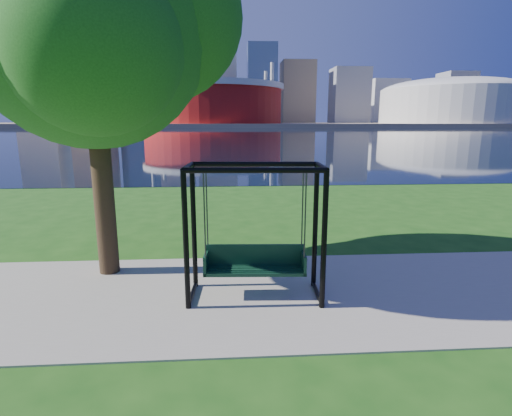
{
  "coord_description": "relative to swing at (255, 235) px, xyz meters",
  "views": [
    {
      "loc": [
        -0.68,
        -7.29,
        3.11
      ],
      "look_at": [
        -0.2,
        0.0,
        1.52
      ],
      "focal_mm": 28.0,
      "sensor_mm": 36.0,
      "label": 1
    }
  ],
  "objects": [
    {
      "name": "stadium",
      "position": [
        -9.75,
        235.57,
        13.06
      ],
      "size": [
        83.0,
        83.0,
        32.0
      ],
      "color": "maroon",
      "rests_on": "far_bank"
    },
    {
      "name": "far_bank",
      "position": [
        0.25,
        306.57,
        -0.16
      ],
      "size": [
        900.0,
        228.0,
        2.0
      ],
      "primitive_type": "cube",
      "color": "#937F60",
      "rests_on": "ground"
    },
    {
      "name": "ground",
      "position": [
        0.25,
        0.57,
        -1.16
      ],
      "size": [
        900.0,
        900.0,
        0.0
      ],
      "primitive_type": "plane",
      "color": "#1E5114",
      "rests_on": "ground"
    },
    {
      "name": "river",
      "position": [
        0.25,
        102.57,
        -1.15
      ],
      "size": [
        900.0,
        180.0,
        0.02
      ],
      "primitive_type": "cube",
      "color": "black",
      "rests_on": "ground"
    },
    {
      "name": "skyline",
      "position": [
        -4.01,
        319.96,
        34.73
      ],
      "size": [
        392.0,
        66.0,
        96.5
      ],
      "color": "gray",
      "rests_on": "far_bank"
    },
    {
      "name": "park_tree",
      "position": [
        -3.02,
        1.43,
        3.75
      ],
      "size": [
        5.7,
        5.15,
        7.08
      ],
      "color": "#2E2114",
      "rests_on": "ground"
    },
    {
      "name": "path",
      "position": [
        0.25,
        0.07,
        -1.15
      ],
      "size": [
        120.0,
        4.0,
        0.03
      ],
      "primitive_type": "cube",
      "color": "#9E937F",
      "rests_on": "ground"
    },
    {
      "name": "arena",
      "position": [
        135.25,
        235.57,
        14.71
      ],
      "size": [
        84.0,
        84.0,
        26.56
      ],
      "color": "beige",
      "rests_on": "far_bank"
    },
    {
      "name": "swing",
      "position": [
        0.0,
        0.0,
        0.0
      ],
      "size": [
        2.4,
        1.14,
        2.41
      ],
      "rotation": [
        0.0,
        0.0,
        -0.06
      ],
      "color": "black",
      "rests_on": "ground"
    }
  ]
}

